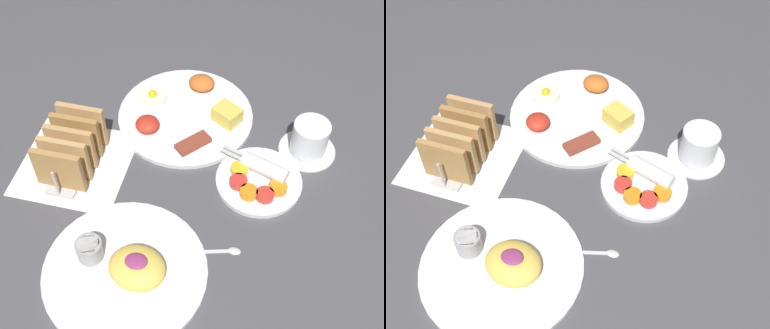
% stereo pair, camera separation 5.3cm
% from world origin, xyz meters
% --- Properties ---
extents(ground_plane, '(3.00, 3.00, 0.00)m').
position_xyz_m(ground_plane, '(0.00, 0.00, 0.00)').
color(ground_plane, '#47474C').
extents(napkin_flat, '(0.22, 0.22, 0.00)m').
position_xyz_m(napkin_flat, '(-0.18, 0.02, 0.00)').
color(napkin_flat, white).
rests_on(napkin_flat, ground_plane).
extents(plate_breakfast, '(0.30, 0.30, 0.05)m').
position_xyz_m(plate_breakfast, '(0.01, 0.21, 0.01)').
color(plate_breakfast, white).
rests_on(plate_breakfast, ground_plane).
extents(plate_condiments, '(0.18, 0.17, 0.04)m').
position_xyz_m(plate_condiments, '(0.20, 0.06, 0.01)').
color(plate_condiments, white).
rests_on(plate_condiments, ground_plane).
extents(plate_foreground, '(0.30, 0.30, 0.06)m').
position_xyz_m(plate_foreground, '(0.00, -0.20, 0.01)').
color(plate_foreground, white).
rests_on(plate_foreground, ground_plane).
extents(toast_rack, '(0.10, 0.18, 0.10)m').
position_xyz_m(toast_rack, '(-0.18, 0.02, 0.05)').
color(toast_rack, '#B7B7BC').
rests_on(toast_rack, ground_plane).
extents(coffee_cup, '(0.12, 0.12, 0.08)m').
position_xyz_m(coffee_cup, '(0.29, 0.17, 0.04)').
color(coffee_cup, white).
rests_on(coffee_cup, ground_plane).
extents(teaspoon, '(0.13, 0.04, 0.01)m').
position_xyz_m(teaspoon, '(0.15, -0.12, 0.00)').
color(teaspoon, silver).
rests_on(teaspoon, ground_plane).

